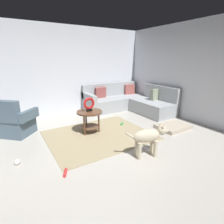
# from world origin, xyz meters

# --- Properties ---
(ground_plane) EXTENTS (6.00, 6.00, 0.10)m
(ground_plane) POSITION_xyz_m (0.00, 0.00, -0.05)
(ground_plane) COLOR #B7B2A8
(wall_back) EXTENTS (6.00, 0.12, 2.70)m
(wall_back) POSITION_xyz_m (0.00, 2.94, 1.35)
(wall_back) COLOR silver
(wall_back) RESTS_ON ground_plane
(wall_right) EXTENTS (0.12, 6.00, 2.70)m
(wall_right) POSITION_xyz_m (2.94, 0.00, 1.35)
(wall_right) COLOR silver
(wall_right) RESTS_ON ground_plane
(area_rug) EXTENTS (2.30, 1.90, 0.01)m
(area_rug) POSITION_xyz_m (0.15, 0.70, 0.01)
(area_rug) COLOR tan
(area_rug) RESTS_ON ground_plane
(sectional_couch) EXTENTS (2.20, 2.25, 0.88)m
(sectional_couch) POSITION_xyz_m (1.99, 2.01, 0.29)
(sectional_couch) COLOR #9EA3A8
(sectional_couch) RESTS_ON ground_plane
(armchair) EXTENTS (0.99, 0.99, 0.88)m
(armchair) POSITION_xyz_m (-1.48, 1.72, 0.32)
(armchair) COLOR #4C6070
(armchair) RESTS_ON ground_plane
(side_table) EXTENTS (0.60, 0.60, 0.54)m
(side_table) POSITION_xyz_m (0.05, 0.97, 0.42)
(side_table) COLOR brown
(side_table) RESTS_ON ground_plane
(torus_sculpture) EXTENTS (0.28, 0.08, 0.33)m
(torus_sculpture) POSITION_xyz_m (0.05, 0.97, 0.71)
(torus_sculpture) COLOR black
(torus_sculpture) RESTS_ON side_table
(dog_bed_mat) EXTENTS (0.80, 0.60, 0.09)m
(dog_bed_mat) POSITION_xyz_m (1.98, 0.08, 0.04)
(dog_bed_mat) COLOR #B2A38E
(dog_bed_mat) RESTS_ON ground_plane
(dog) EXTENTS (0.83, 0.36, 0.63)m
(dog) POSITION_xyz_m (0.50, -0.58, 0.38)
(dog) COLOR beige
(dog) RESTS_ON ground_plane
(dog_toy_ball) EXTENTS (0.10, 0.10, 0.10)m
(dog_toy_ball) POSITION_xyz_m (-1.59, 0.37, 0.05)
(dog_toy_ball) COLOR silver
(dog_toy_ball) RESTS_ON ground_plane
(dog_toy_rope) EXTENTS (0.12, 0.18, 0.05)m
(dog_toy_rope) POSITION_xyz_m (-0.97, -0.31, 0.03)
(dog_toy_rope) COLOR red
(dog_toy_rope) RESTS_ON ground_plane
(dog_toy_bone) EXTENTS (0.18, 0.15, 0.06)m
(dog_toy_bone) POSITION_xyz_m (1.00, 0.98, 0.03)
(dog_toy_bone) COLOR green
(dog_toy_bone) RESTS_ON ground_plane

